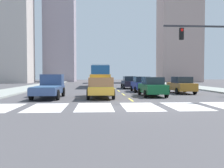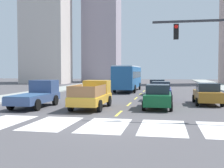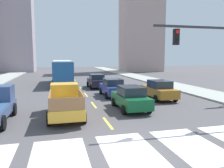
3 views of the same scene
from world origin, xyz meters
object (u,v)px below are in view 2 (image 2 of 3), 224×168
(pickup_dark, at_px, (37,94))
(sedan_near_left, at_px, (158,96))
(pickup_stakebed, at_px, (93,95))
(city_bus, at_px, (128,76))
(sedan_mid, at_px, (161,91))
(sedan_near_right, at_px, (207,94))
(sedan_far, at_px, (157,87))

(pickup_dark, bearing_deg, sedan_near_left, 6.70)
(pickup_stakebed, distance_m, pickup_dark, 4.25)
(pickup_stakebed, bearing_deg, city_bus, 89.32)
(pickup_dark, relative_size, sedan_mid, 1.18)
(city_bus, height_order, sedan_near_right, city_bus)
(city_bus, distance_m, sedan_far, 6.34)
(sedan_near_left, xyz_separation_m, sedan_far, (-0.41, 11.87, 0.00))
(pickup_stakebed, height_order, pickup_dark, same)
(pickup_dark, distance_m, city_bus, 17.96)
(sedan_mid, bearing_deg, pickup_dark, -146.34)
(sedan_near_left, bearing_deg, pickup_dark, -175.46)
(pickup_stakebed, height_order, sedan_near_left, pickup_stakebed)
(city_bus, distance_m, sedan_mid, 11.88)
(sedan_near_left, relative_size, sedan_mid, 1.00)
(pickup_stakebed, relative_size, city_bus, 0.48)
(sedan_near_left, xyz_separation_m, sedan_near_right, (3.79, 3.16, 0.00))
(pickup_stakebed, xyz_separation_m, pickup_dark, (-4.24, -0.17, -0.02))
(pickup_dark, xyz_separation_m, sedan_mid, (9.00, 6.44, -0.06))
(pickup_stakebed, relative_size, sedan_near_left, 1.18)
(sedan_near_right, relative_size, sedan_mid, 1.00)
(sedan_far, bearing_deg, sedan_near_right, -64.50)
(sedan_near_right, xyz_separation_m, sedan_mid, (-3.69, 2.55, 0.00))
(sedan_near_left, distance_m, sedan_near_right, 4.94)
(sedan_far, bearing_deg, sedan_mid, -85.52)
(pickup_dark, xyz_separation_m, sedan_far, (8.48, 12.59, -0.06))
(sedan_near_left, height_order, sedan_mid, same)
(pickup_stakebed, relative_size, sedan_near_right, 1.18)
(pickup_stakebed, xyz_separation_m, sedan_mid, (4.75, 6.27, -0.08))
(sedan_near_left, xyz_separation_m, sedan_mid, (0.10, 5.72, 0.00))
(city_bus, bearing_deg, pickup_stakebed, -89.49)
(city_bus, bearing_deg, sedan_near_right, -57.37)
(sedan_near_left, bearing_deg, sedan_near_right, 39.75)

